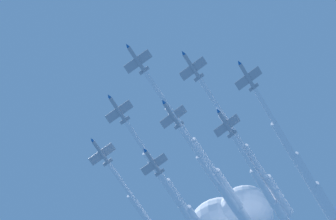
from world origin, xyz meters
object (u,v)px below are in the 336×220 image
object	(u,v)px
jet_lead	(205,159)
jet_port_mid	(229,198)
jet_port_inner	(257,166)
jet_starboard_mid	(306,173)
jet_starboard_inner	(177,197)

from	to	relation	value
jet_lead	jet_port_mid	xyz separation A→B (m)	(6.30, -13.81, -0.89)
jet_lead	jet_port_inner	xyz separation A→B (m)	(-7.12, -14.09, 0.16)
jet_port_inner	jet_port_mid	size ratio (longest dim) A/B	1.12
jet_lead	jet_port_mid	size ratio (longest dim) A/B	1.12
jet_lead	jet_starboard_mid	distance (m)	30.43
jet_starboard_mid	jet_port_inner	bearing A→B (deg)	60.98
jet_port_mid	jet_port_inner	bearing A→B (deg)	-178.81
jet_lead	jet_port_mid	distance (m)	15.21
jet_starboard_inner	jet_starboard_mid	size ratio (longest dim) A/B	0.93
jet_lead	jet_starboard_mid	bearing A→B (deg)	-117.87
jet_port_inner	jet_starboard_mid	distance (m)	14.71
jet_port_inner	jet_starboard_mid	xyz separation A→B (m)	(-7.08, -12.77, -1.80)
jet_port_mid	jet_starboard_mid	world-z (taller)	jet_port_mid
jet_port_mid	jet_starboard_mid	size ratio (longest dim) A/B	0.92
jet_starboard_inner	jet_starboard_mid	bearing A→B (deg)	-137.18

